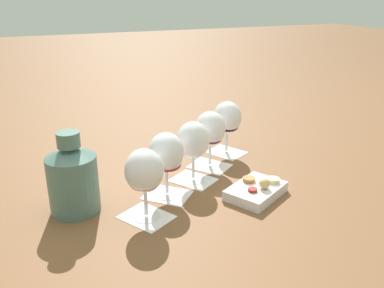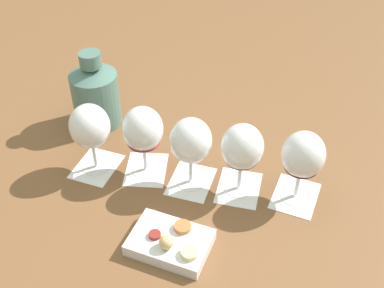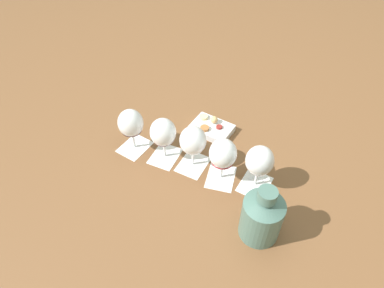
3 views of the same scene
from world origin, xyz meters
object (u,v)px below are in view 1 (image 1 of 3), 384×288
at_px(wine_glass_4, 227,120).
at_px(ceramic_vase, 73,178).
at_px(wine_glass_3, 210,131).
at_px(wine_glass_2, 195,143).
at_px(wine_glass_0, 144,174).
at_px(wine_glass_1, 166,155).
at_px(snack_dish, 256,190).

xyz_separation_m(wine_glass_4, ceramic_vase, (-0.18, 0.50, -0.03)).
xyz_separation_m(wine_glass_3, ceramic_vase, (-0.11, 0.41, -0.03)).
distance_m(wine_glass_2, wine_glass_4, 0.23).
bearing_deg(ceramic_vase, wine_glass_4, -69.82).
bearing_deg(wine_glass_3, wine_glass_0, 128.20).
height_order(wine_glass_1, wine_glass_2, same).
distance_m(wine_glass_1, snack_dish, 0.25).
xyz_separation_m(wine_glass_0, wine_glass_3, (0.20, -0.26, 0.00)).
distance_m(wine_glass_2, wine_glass_3, 0.10).
height_order(wine_glass_1, ceramic_vase, ceramic_vase).
xyz_separation_m(wine_glass_2, wine_glass_4, (0.15, -0.17, 0.00)).
xyz_separation_m(wine_glass_2, wine_glass_3, (0.07, -0.08, 0.00)).
xyz_separation_m(wine_glass_4, snack_dish, (-0.29, 0.06, -0.10)).
height_order(wine_glass_0, snack_dish, wine_glass_0).
relative_size(wine_glass_1, wine_glass_3, 1.00).
xyz_separation_m(wine_glass_0, ceramic_vase, (0.10, 0.15, -0.03)).
xyz_separation_m(wine_glass_0, wine_glass_2, (0.14, -0.18, 0.00)).
xyz_separation_m(wine_glass_1, wine_glass_2, (0.05, -0.10, -0.00)).
xyz_separation_m(wine_glass_1, wine_glass_4, (0.20, -0.28, -0.00)).
distance_m(wine_glass_0, wine_glass_4, 0.45).
relative_size(wine_glass_0, snack_dish, 0.91).
distance_m(wine_glass_0, wine_glass_2, 0.23).
height_order(wine_glass_0, wine_glass_3, same).
distance_m(wine_glass_0, ceramic_vase, 0.18).
relative_size(wine_glass_1, wine_glass_2, 1.00).
height_order(wine_glass_1, snack_dish, wine_glass_1).
bearing_deg(wine_glass_0, wine_glass_1, -44.51).
distance_m(wine_glass_1, wine_glass_2, 0.11).
bearing_deg(ceramic_vase, wine_glass_0, -123.65).
height_order(ceramic_vase, snack_dish, ceramic_vase).
xyz_separation_m(wine_glass_3, wine_glass_4, (0.08, -0.10, 0.00)).
xyz_separation_m(wine_glass_1, wine_glass_3, (0.12, -0.18, -0.00)).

